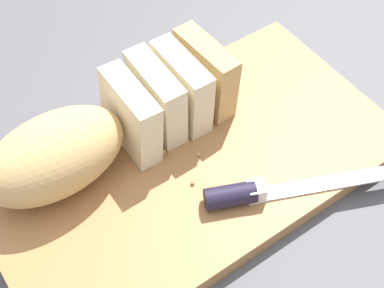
% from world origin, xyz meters
% --- Properties ---
extents(ground_plane, '(3.00, 3.00, 0.00)m').
position_xyz_m(ground_plane, '(0.00, 0.00, 0.00)').
color(ground_plane, '#4C4C51').
extents(cutting_board, '(0.48, 0.27, 0.02)m').
position_xyz_m(cutting_board, '(0.00, 0.00, 0.01)').
color(cutting_board, '#9E6B3D').
rests_on(cutting_board, ground_plane).
extents(bread_loaf, '(0.30, 0.10, 0.09)m').
position_xyz_m(bread_loaf, '(-0.07, 0.07, 0.07)').
color(bread_loaf, tan).
rests_on(bread_loaf, cutting_board).
extents(bread_knife, '(0.27, 0.14, 0.02)m').
position_xyz_m(bread_knife, '(0.04, -0.09, 0.03)').
color(bread_knife, silver).
rests_on(bread_knife, cutting_board).
extents(crumb_near_knife, '(0.01, 0.01, 0.01)m').
position_xyz_m(crumb_near_knife, '(-0.02, 0.03, 0.03)').
color(crumb_near_knife, tan).
rests_on(crumb_near_knife, cutting_board).
extents(crumb_near_loaf, '(0.00, 0.00, 0.00)m').
position_xyz_m(crumb_near_loaf, '(-0.02, -0.03, 0.03)').
color(crumb_near_loaf, tan).
rests_on(crumb_near_loaf, cutting_board).
extents(crumb_stray_left, '(0.01, 0.01, 0.01)m').
position_xyz_m(crumb_stray_left, '(0.01, 0.00, 0.03)').
color(crumb_stray_left, tan).
rests_on(crumb_stray_left, cutting_board).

